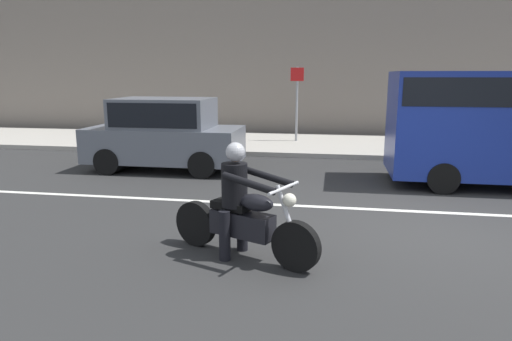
{
  "coord_description": "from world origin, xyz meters",
  "views": [
    {
      "loc": [
        -1.46,
        -7.14,
        2.38
      ],
      "look_at": [
        -2.54,
        -0.82,
        1.01
      ],
      "focal_mm": 31.79,
      "sensor_mm": 36.0,
      "label": 1
    }
  ],
  "objects": [
    {
      "name": "ground_plane",
      "position": [
        0.0,
        0.0,
        0.0
      ],
      "size": [
        80.0,
        80.0,
        0.0
      ],
      "primitive_type": "plane",
      "color": "#2A2A2A"
    },
    {
      "name": "sidewalk_slab",
      "position": [
        0.0,
        8.0,
        0.07
      ],
      "size": [
        40.0,
        4.4,
        0.14
      ],
      "primitive_type": "cube",
      "color": "#A8A399",
      "rests_on": "ground_plane"
    },
    {
      "name": "building_facade",
      "position": [
        0.0,
        11.4,
        4.61
      ],
      "size": [
        40.0,
        1.4,
        9.21
      ],
      "primitive_type": "cube",
      "color": "slate",
      "rests_on": "ground_plane"
    },
    {
      "name": "lane_marking_stripe",
      "position": [
        -0.65,
        0.9,
        0.0
      ],
      "size": [
        18.0,
        0.14,
        0.01
      ],
      "primitive_type": "cube",
      "color": "silver",
      "rests_on": "ground_plane"
    },
    {
      "name": "motorcycle_with_rider_black_leather",
      "position": [
        -2.6,
        -1.6,
        0.63
      ],
      "size": [
        2.1,
        1.07,
        1.53
      ],
      "color": "black",
      "rests_on": "ground_plane"
    },
    {
      "name": "parked_hatchback_slate_gray",
      "position": [
        -5.62,
        3.58,
        0.93
      ],
      "size": [
        3.81,
        1.76,
        1.8
      ],
      "color": "slate",
      "rests_on": "ground_plane"
    },
    {
      "name": "street_sign_post",
      "position": [
        -2.7,
        8.29,
        1.65
      ],
      "size": [
        0.44,
        0.08,
        2.49
      ],
      "color": "gray",
      "rests_on": "sidewalk_slab"
    }
  ]
}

